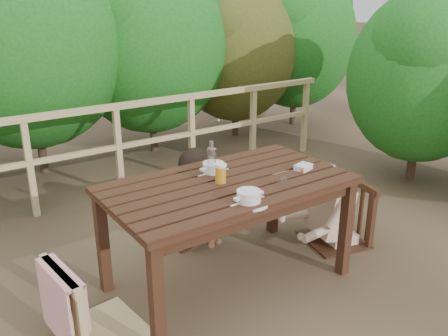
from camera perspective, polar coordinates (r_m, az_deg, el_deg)
ground at (r=3.70m, az=0.45°, el=-13.41°), size 60.00×60.00×0.00m
table at (r=3.50m, az=0.47°, el=-7.95°), size 1.73×0.97×0.80m
chair_left at (r=3.03m, az=-15.28°, el=-10.92°), size 0.57×0.57×1.04m
chair_far at (r=4.12m, az=-5.02°, el=-2.22°), size 0.58×0.58×0.97m
chair_right at (r=4.13m, az=13.65°, el=-2.31°), size 0.61×0.61×1.02m
woman at (r=4.08m, az=-5.23°, el=0.07°), size 0.67×0.76×1.30m
diner_right at (r=4.12m, az=14.04°, el=-1.04°), size 0.69×0.61×1.20m
railing at (r=5.10m, az=-12.62°, el=2.04°), size 5.60×0.10×1.01m
hedge_row at (r=6.12m, az=-14.63°, el=18.17°), size 6.60×1.60×3.80m
soup_near at (r=3.00m, az=3.01°, el=-3.54°), size 0.27×0.27×0.09m
soup_far at (r=3.49m, az=-1.29°, el=-0.04°), size 0.27×0.27×0.09m
bread_roll at (r=3.09m, az=3.41°, el=-3.03°), size 0.11×0.09×0.07m
beer_glass at (r=3.28m, az=-0.41°, el=-0.77°), size 0.08×0.08×0.15m
bottle at (r=3.41m, az=-1.50°, el=1.07°), size 0.07×0.07×0.27m
tumbler at (r=3.28m, az=7.13°, el=-1.73°), size 0.06×0.06×0.07m
butter_tub at (r=3.59m, az=9.56°, el=-0.02°), size 0.15×0.13×0.06m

